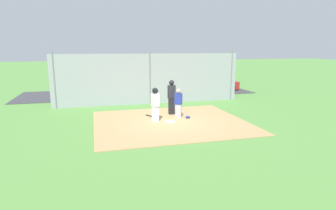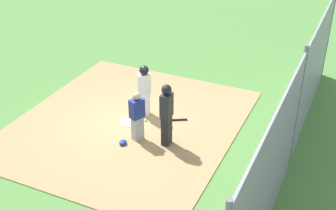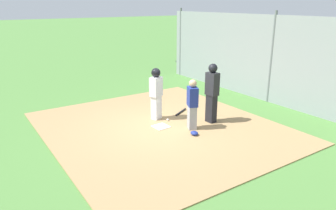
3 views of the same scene
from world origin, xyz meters
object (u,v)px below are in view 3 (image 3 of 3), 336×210
object	(u,v)px
catcher	(192,104)
catcher_mask	(194,133)
baseball_bat	(181,112)
runner	(156,90)
umpire	(212,92)
home_plate	(161,126)
baseball	(168,120)

from	to	relation	value
catcher	catcher_mask	xyz separation A→B (m)	(-0.43, 0.25, -0.71)
catcher	catcher_mask	bearing A→B (deg)	83.85
baseball_bat	runner	bearing A→B (deg)	-27.55
catcher	runner	distance (m)	1.38
umpire	catcher	bearing A→B (deg)	5.63
home_plate	catcher	distance (m)	1.20
catcher	umpire	bearing A→B (deg)	-148.34
runner	baseball_bat	bearing A→B (deg)	69.72
baseball_bat	baseball	xyz separation A→B (m)	(-0.40, 0.80, 0.01)
baseball_bat	baseball	bearing A→B (deg)	-2.77
home_plate	catcher_mask	size ratio (longest dim) A/B	1.83
home_plate	umpire	size ratio (longest dim) A/B	0.24
home_plate	catcher	xyz separation A→B (m)	(-0.62, -0.69, 0.76)
catcher	umpire	size ratio (longest dim) A/B	0.81
runner	home_plate	bearing A→B (deg)	-42.89
runner	umpire	bearing A→B (deg)	25.35
baseball_bat	baseball	distance (m)	0.89
umpire	catcher_mask	distance (m)	1.53
home_plate	catcher_mask	distance (m)	1.15
baseball_bat	baseball	world-z (taller)	baseball
baseball_bat	umpire	bearing A→B (deg)	74.01
runner	baseball	distance (m)	1.00
home_plate	umpire	xyz separation A→B (m)	(-0.50, -1.54, 0.97)
umpire	baseball	world-z (taller)	umpire
runner	baseball	xyz separation A→B (m)	(-0.37, -0.20, -0.91)
catcher	baseball	bearing A→B (deg)	-52.15
home_plate	baseball	world-z (taller)	baseball
catcher_mask	baseball	bearing A→B (deg)	-0.27
umpire	catcher_mask	world-z (taller)	umpire
home_plate	umpire	world-z (taller)	umpire
baseball_bat	catcher_mask	bearing A→B (deg)	36.13
catcher	runner	xyz separation A→B (m)	(1.30, 0.43, 0.18)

